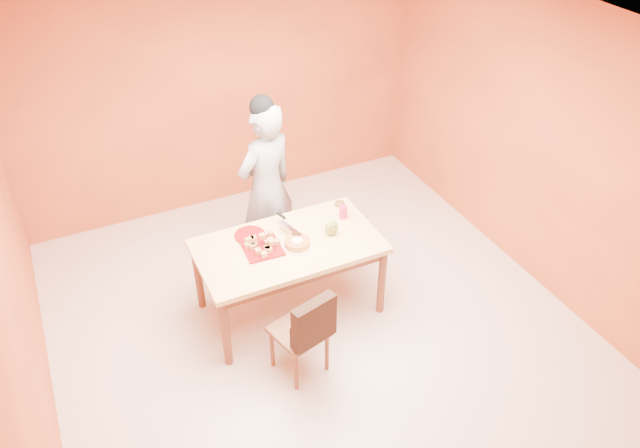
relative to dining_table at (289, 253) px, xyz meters
name	(u,v)px	position (x,y,z in m)	size (l,w,h in m)	color
floor	(321,333)	(0.11, -0.42, -0.67)	(5.00, 5.00, 0.00)	beige
ceiling	(321,38)	(0.11, -0.42, 2.03)	(5.00, 5.00, 0.00)	silver
wall_back	(220,90)	(0.11, 2.08, 0.68)	(4.50, 4.50, 0.00)	#D66031
wall_left	(8,295)	(-2.14, -0.42, 0.68)	(5.00, 5.00, 0.00)	#D66031
wall_right	(546,149)	(2.36, -0.42, 0.68)	(5.00, 5.00, 0.00)	#D66031
dining_table	(289,253)	(0.00, 0.00, 0.00)	(1.60, 0.90, 0.76)	#E6C278
dining_chair	(300,330)	(-0.21, -0.72, -0.21)	(0.50, 0.56, 0.88)	brown
pastry_pile	(262,243)	(-0.23, 0.03, 0.16)	(0.29, 0.29, 0.09)	tan
person	(267,188)	(0.10, 0.76, 0.21)	(0.64, 0.42, 1.74)	gray
pastry_platter	(262,248)	(-0.23, 0.03, 0.10)	(0.32, 0.32, 0.02)	maroon
red_dinner_plate	(250,235)	(-0.26, 0.26, 0.10)	(0.27, 0.27, 0.02)	maroon
white_cake_plate	(297,246)	(0.06, -0.06, 0.10)	(0.26, 0.26, 0.01)	white
sponge_cake	(297,243)	(0.06, -0.06, 0.13)	(0.22, 0.22, 0.05)	#CC7934
cake_server	(290,228)	(0.07, 0.12, 0.16)	(0.06, 0.29, 0.01)	silver
egg_ornament	(331,228)	(0.40, -0.04, 0.17)	(0.12, 0.10, 0.15)	olive
magenta_glass	(343,212)	(0.62, 0.16, 0.15)	(0.08, 0.08, 0.11)	#BE1C44
checker_tin	(340,204)	(0.68, 0.35, 0.11)	(0.09, 0.09, 0.03)	#3A1A0F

